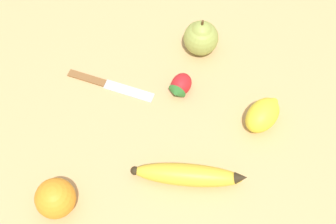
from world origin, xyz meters
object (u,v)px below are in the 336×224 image
object	(u,v)px
strawberry	(180,86)
pear	(201,37)
orange	(55,198)
paring_knife	(107,84)
banana	(189,175)
lemon	(263,115)

from	to	relation	value
strawberry	pear	bearing A→B (deg)	-174.92
orange	paring_knife	world-z (taller)	orange
paring_knife	banana	bearing A→B (deg)	57.76
orange	pear	size ratio (longest dim) A/B	0.78
strawberry	lemon	world-z (taller)	lemon
strawberry	lemon	bearing A→B (deg)	92.85
banana	orange	bearing A→B (deg)	-163.24
orange	strawberry	distance (m)	0.33
lemon	paring_knife	size ratio (longest dim) A/B	0.62
orange	lemon	bearing A→B (deg)	5.82
banana	paring_knife	bearing A→B (deg)	133.07
strawberry	banana	bearing A→B (deg)	31.26
banana	strawberry	size ratio (longest dim) A/B	3.08
banana	lemon	xyz separation A→B (m)	(0.18, 0.07, 0.01)
strawberry	lemon	xyz separation A→B (m)	(0.13, -0.12, 0.01)
pear	lemon	distance (m)	0.22
strawberry	paring_knife	distance (m)	0.15
lemon	paring_knife	world-z (taller)	lemon
banana	lemon	bearing A→B (deg)	44.68
banana	pear	world-z (taller)	pear
pear	strawberry	xyz separation A→B (m)	(-0.08, -0.09, -0.02)
pear	strawberry	distance (m)	0.12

